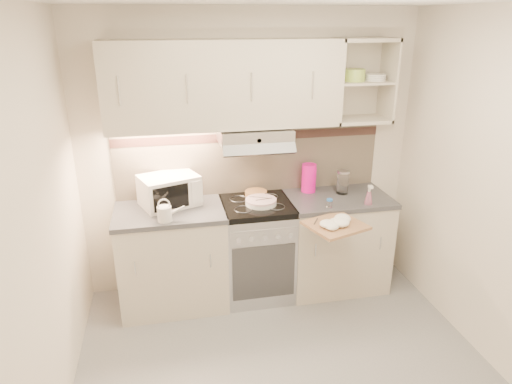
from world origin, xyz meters
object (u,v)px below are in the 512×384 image
(microwave, at_px, (169,190))
(pink_pitcher, at_px, (309,178))
(spray_bottle, at_px, (369,196))
(cutting_board, at_px, (335,225))
(electric_range, at_px, (257,249))
(plate_stack, at_px, (261,202))
(watering_can, at_px, (165,213))
(glass_jar, at_px, (343,182))

(microwave, bearing_deg, pink_pitcher, -17.12)
(spray_bottle, relative_size, cutting_board, 0.44)
(electric_range, height_order, pink_pitcher, pink_pitcher)
(electric_range, relative_size, microwave, 1.63)
(plate_stack, relative_size, cutting_board, 0.64)
(plate_stack, xyz_separation_m, cutting_board, (0.50, -0.48, -0.05))
(plate_stack, bearing_deg, watering_can, -167.56)
(plate_stack, height_order, spray_bottle, spray_bottle)
(pink_pitcher, bearing_deg, watering_can, 177.49)
(watering_can, bearing_deg, spray_bottle, -1.10)
(microwave, distance_m, cutting_board, 1.42)
(pink_pitcher, relative_size, glass_jar, 1.20)
(glass_jar, bearing_deg, electric_range, -174.97)
(pink_pitcher, bearing_deg, spray_bottle, -63.99)
(electric_range, height_order, microwave, microwave)
(microwave, height_order, plate_stack, microwave)
(electric_range, xyz_separation_m, microwave, (-0.74, 0.12, 0.58))
(pink_pitcher, relative_size, cutting_board, 0.62)
(electric_range, xyz_separation_m, pink_pitcher, (0.53, 0.18, 0.58))
(microwave, distance_m, pink_pitcher, 1.27)
(watering_can, xyz_separation_m, glass_jar, (1.59, 0.29, 0.04))
(plate_stack, distance_m, pink_pitcher, 0.56)
(pink_pitcher, bearing_deg, cutting_board, -109.60)
(plate_stack, xyz_separation_m, spray_bottle, (0.91, -0.18, 0.05))
(watering_can, relative_size, spray_bottle, 1.19)
(watering_can, distance_m, plate_stack, 0.83)
(glass_jar, distance_m, cutting_board, 0.67)
(glass_jar, bearing_deg, pink_pitcher, 158.91)
(cutting_board, bearing_deg, pink_pitcher, 71.52)
(microwave, bearing_deg, watering_can, -117.28)
(microwave, xyz_separation_m, spray_bottle, (1.68, -0.34, -0.06))
(plate_stack, relative_size, pink_pitcher, 1.03)
(electric_range, distance_m, cutting_board, 0.85)
(pink_pitcher, distance_m, cutting_board, 0.72)
(plate_stack, relative_size, glass_jar, 1.23)
(pink_pitcher, relative_size, spray_bottle, 1.41)
(electric_range, xyz_separation_m, watering_can, (-0.78, -0.22, 0.52))
(glass_jar, height_order, cutting_board, glass_jar)
(microwave, distance_m, glass_jar, 1.55)
(glass_jar, xyz_separation_m, spray_bottle, (0.12, -0.29, -0.04))
(spray_bottle, bearing_deg, glass_jar, 122.41)
(pink_pitcher, xyz_separation_m, glass_jar, (0.29, -0.11, -0.02))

